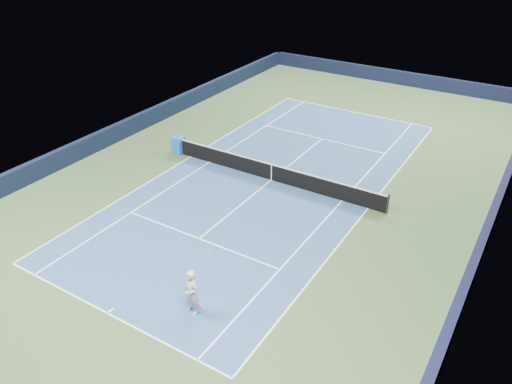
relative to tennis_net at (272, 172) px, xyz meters
The scene contains 19 objects.
ground 0.50m from the tennis_net, ahead, with size 40.00×40.00×0.00m, color #334E2A.
wall_far 19.83m from the tennis_net, 90.00° to the left, with size 22.00×0.35×1.10m, color black.
wall_right 10.83m from the tennis_net, ahead, with size 0.35×40.00×1.10m, color black.
wall_left 10.83m from the tennis_net, behind, with size 0.35×40.00×1.10m, color black.
court_surface 0.50m from the tennis_net, ahead, with size 10.97×23.77×0.01m, color navy.
baseline_far 11.90m from the tennis_net, 90.00° to the left, with size 10.97×0.08×0.00m, color white.
baseline_near 11.90m from the tennis_net, 90.00° to the right, with size 10.97×0.08×0.00m, color white.
sideline_doubles_right 5.51m from the tennis_net, ahead, with size 0.08×23.77×0.00m, color white.
sideline_doubles_left 5.51m from the tennis_net, behind, with size 0.08×23.77×0.00m, color white.
sideline_singles_right 4.14m from the tennis_net, ahead, with size 0.08×23.77×0.00m, color white.
sideline_singles_left 4.14m from the tennis_net, behind, with size 0.08×23.77×0.00m, color white.
service_line_far 6.42m from the tennis_net, 90.00° to the left, with size 8.23×0.08×0.00m, color white.
service_line_near 6.42m from the tennis_net, 90.00° to the right, with size 8.23×0.08×0.00m, color white.
center_service_line 0.50m from the tennis_net, ahead, with size 0.08×12.80×0.00m, color white.
center_mark_far 11.75m from the tennis_net, 90.00° to the left, with size 0.08×0.30×0.00m, color white.
center_mark_near 11.75m from the tennis_net, 90.00° to the right, with size 0.08×0.30×0.00m, color white.
tennis_net is the anchor object (origin of this frame).
sponsor_cube 6.40m from the tennis_net, behind, with size 0.64×0.59×1.03m.
tennis_player 10.52m from the tennis_net, 75.62° to the right, with size 0.87×1.34×2.17m.
Camera 1 is at (11.70, -20.51, 12.92)m, focal length 35.00 mm.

